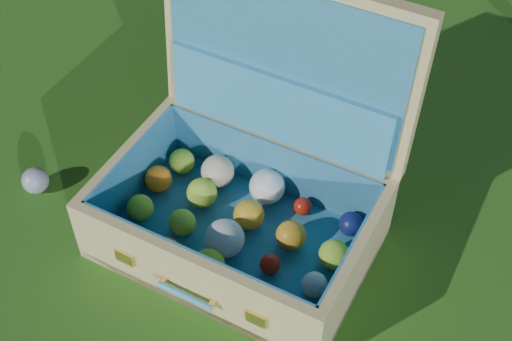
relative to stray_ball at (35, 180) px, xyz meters
name	(u,v)px	position (x,y,z in m)	size (l,w,h in m)	color
ground	(277,259)	(0.60, 0.15, -0.03)	(60.00, 60.00, 0.00)	#215114
stray_ball	(35,180)	(0.00, 0.00, 0.00)	(0.07, 0.07, 0.07)	#4065A8
suitcase	(251,174)	(0.49, 0.21, 0.13)	(0.63, 0.52, 0.57)	#D5BA72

